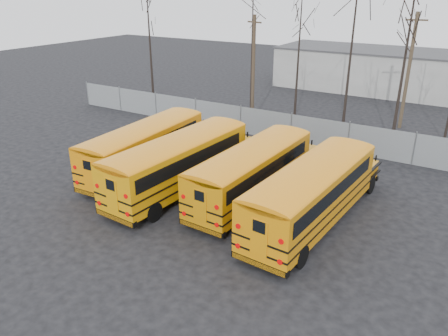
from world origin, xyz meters
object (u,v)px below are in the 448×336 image
Objects in this scene: bus_c at (254,168)px; utility_pole_left at (253,68)px; bus_b at (182,159)px; utility_pole_right at (408,71)px; bus_d at (314,189)px; bus_a at (147,144)px.

bus_c is 1.27× the size of utility_pole_left.
bus_b is 19.35m from utility_pole_right.
bus_b is at bearing -122.26° from utility_pole_right.
bus_b is 1.01× the size of bus_d.
utility_pole_right is at bearing 79.17° from bus_c.
bus_b is at bearing -57.76° from utility_pole_left.
utility_pole_left is 11.41m from utility_pole_right.
utility_pole_left reaches higher than bus_a.
bus_b is 1.05× the size of bus_c.
bus_a is 0.97× the size of bus_d.
bus_b is at bearing -19.56° from bus_a.
bus_d is (7.20, 0.18, -0.02)m from bus_b.
bus_b reaches higher than bus_d.
utility_pole_left is at bearing 106.13° from bus_b.
utility_pole_left is at bearing 121.02° from bus_c.
bus_c is 17.17m from utility_pole_right.
bus_a is 6.95m from bus_c.
bus_d is at bearing -32.80° from utility_pole_left.
utility_pole_left reaches higher than bus_d.
bus_a is 20.01m from utility_pole_right.
bus_a reaches higher than bus_c.
bus_d reaches higher than bus_a.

